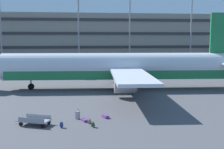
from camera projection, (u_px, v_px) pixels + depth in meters
ground_plane at (123, 88)px, 44.43m from camera, size 600.00×600.00×0.00m
terminal_structure at (99, 40)px, 85.92m from camera, size 134.99×21.77×13.89m
airliner at (120, 68)px, 43.49m from camera, size 40.22×32.45×11.29m
light_mast_left at (0, 13)px, 67.50m from camera, size 1.80×0.50×23.18m
light_mast_center_left at (78, 23)px, 70.02m from camera, size 1.80×0.50×18.71m
light_mast_center_right at (130, 14)px, 71.28m from camera, size 1.80×0.50×23.30m
light_mast_right at (192, 8)px, 73.02m from camera, size 1.80×0.50×26.43m
suitcase_teal at (85, 120)px, 26.80m from camera, size 0.71×0.90×0.21m
suitcase_large at (78, 115)px, 27.49m from camera, size 0.44×0.44×0.96m
suitcase_scuffed at (105, 116)px, 27.96m from camera, size 0.67×0.86×0.26m
backpack_silver at (61, 125)px, 24.87m from camera, size 0.34×0.28×0.55m
backpack_upright at (89, 121)px, 26.11m from camera, size 0.42×0.38×0.46m
backpack_purple at (93, 124)px, 25.06m from camera, size 0.39×0.43×0.53m
baggage_cart at (35, 120)px, 25.60m from camera, size 3.32×2.17×0.82m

